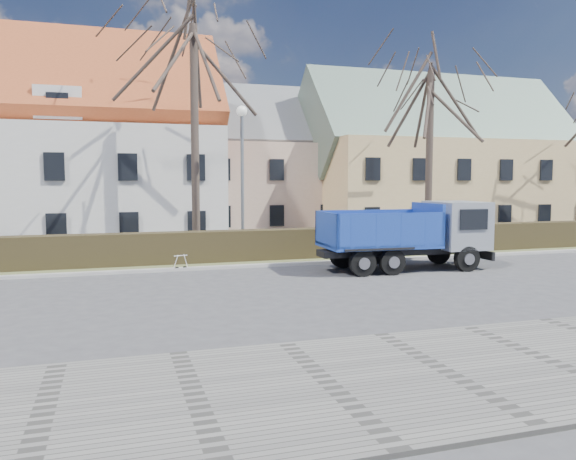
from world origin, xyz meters
name	(u,v)px	position (x,y,z in m)	size (l,w,h in m)	color
ground	(296,288)	(0.00, 0.00, 0.00)	(120.00, 120.00, 0.00)	#424244
sidewalk_near	(444,372)	(0.00, -8.50, 0.04)	(80.00, 5.00, 0.08)	slate
curb_far	(260,265)	(0.00, 4.60, 0.06)	(80.00, 0.30, 0.12)	#A8A4A0
grass_strip	(251,260)	(0.00, 6.20, 0.05)	(80.00, 3.00, 0.10)	#575F35
hedge	(252,247)	(0.00, 6.00, 0.65)	(60.00, 0.90, 1.30)	#2D2616
building_pink	(260,172)	(4.00, 20.00, 4.00)	(10.80, 8.80, 8.00)	#C7A58D
building_yellow	(439,169)	(16.00, 17.00, 4.25)	(18.80, 10.80, 8.50)	tan
tree_1	(195,116)	(-2.00, 8.50, 6.33)	(9.20, 9.20, 12.65)	#392E27
tree_2	(430,141)	(10.00, 8.50, 5.50)	(8.00, 8.00, 11.00)	#392E27
dump_truck	(399,235)	(4.95, 2.29, 1.36)	(6.82, 2.53, 2.73)	navy
streetlight	(242,182)	(-0.17, 7.00, 3.38)	(0.53, 0.53, 6.76)	gray
cart_frame	(175,262)	(-3.38, 4.50, 0.34)	(0.75, 0.43, 0.69)	silver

